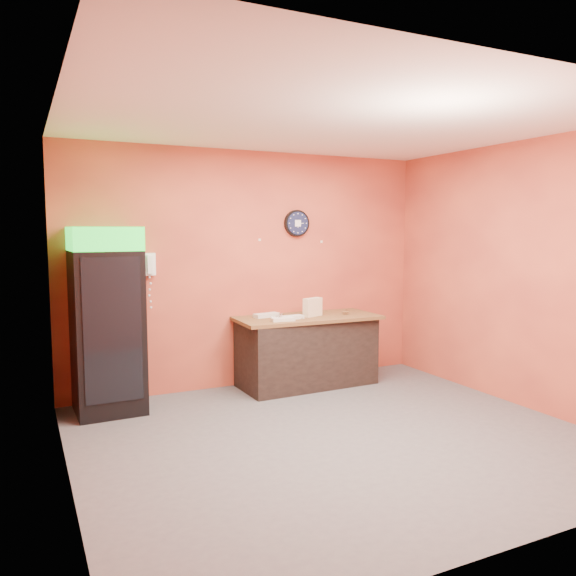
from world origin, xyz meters
TOP-DOWN VIEW (x-y plane):
  - floor at (0.00, 0.00)m, footprint 4.50×4.50m
  - back_wall at (0.00, 2.00)m, footprint 4.50×0.02m
  - left_wall at (-2.25, 0.00)m, footprint 0.02×4.00m
  - right_wall at (2.25, 0.00)m, footprint 0.02×4.00m
  - ceiling at (0.00, 0.00)m, footprint 4.50×4.00m
  - beverage_cooler at (-1.74, 1.61)m, footprint 0.68×0.69m
  - prep_counter at (0.56, 1.64)m, footprint 1.63×0.76m
  - wall_clock at (0.59, 1.97)m, footprint 0.33×0.06m
  - wall_phone at (-1.24, 1.95)m, footprint 0.13×0.11m
  - butcher_paper at (0.56, 1.64)m, footprint 1.74×0.83m
  - sub_roll_stack at (0.61, 1.59)m, footprint 0.27×0.18m
  - wrapped_sandwich_left at (0.14, 1.42)m, footprint 0.27×0.13m
  - wrapped_sandwich_mid at (0.29, 1.51)m, footprint 0.29×0.13m
  - wrapped_sandwich_right at (0.09, 1.78)m, footprint 0.33×0.17m
  - kitchen_tool at (0.22, 1.65)m, footprint 0.05×0.05m

SIDE VIEW (x-z plane):
  - floor at x=0.00m, z-range 0.00..0.00m
  - prep_counter at x=0.56m, z-range 0.00..0.80m
  - butcher_paper at x=0.56m, z-range 0.80..0.84m
  - wrapped_sandwich_left at x=0.14m, z-range 0.84..0.88m
  - wrapped_sandwich_mid at x=0.29m, z-range 0.84..0.88m
  - wrapped_sandwich_right at x=0.09m, z-range 0.84..0.89m
  - kitchen_tool at x=0.22m, z-range 0.84..0.90m
  - beverage_cooler at x=-1.74m, z-range -0.02..1.88m
  - sub_roll_stack at x=0.61m, z-range 0.84..1.06m
  - back_wall at x=0.00m, z-range 0.00..2.80m
  - left_wall at x=-2.25m, z-range 0.00..2.80m
  - right_wall at x=2.25m, z-range 0.00..2.80m
  - wall_phone at x=-1.24m, z-range 1.37..1.62m
  - wall_clock at x=0.59m, z-range 1.79..2.11m
  - ceiling at x=0.00m, z-range 2.79..2.81m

